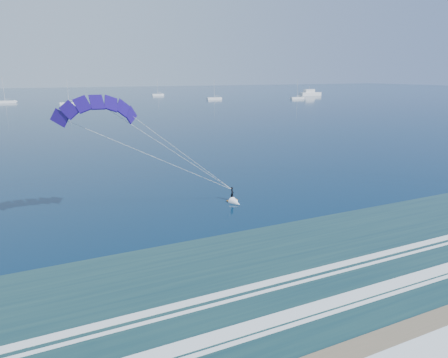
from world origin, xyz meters
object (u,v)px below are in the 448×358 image
kitesurfer_rig (172,151)px  sailboat_3 (69,103)px  sailboat_2 (5,102)px  sailboat_4 (158,95)px  sailboat_6 (297,98)px  sailboat_5 (214,98)px  motor_yacht (310,93)px

kitesurfer_rig → sailboat_3: 168.85m
kitesurfer_rig → sailboat_2: (-24.93, 194.19, -6.35)m
sailboat_4 → sailboat_6: 94.77m
kitesurfer_rig → sailboat_4: (64.27, 228.28, -6.36)m
sailboat_4 → sailboat_6: size_ratio=0.94×
sailboat_2 → sailboat_5: sailboat_2 is taller
sailboat_4 → sailboat_2: bearing=-159.1°
sailboat_3 → sailboat_6: bearing=-5.2°
sailboat_2 → sailboat_6: bearing=-13.6°
sailboat_6 → sailboat_2: bearing=166.4°
sailboat_4 → sailboat_5: bearing=-71.7°
kitesurfer_rig → sailboat_2: size_ratio=1.59×
motor_yacht → sailboat_4: bearing=154.1°
motor_yacht → sailboat_3: sailboat_3 is taller
sailboat_6 → motor_yacht: bearing=42.2°
motor_yacht → sailboat_5: bearing=-173.1°
motor_yacht → sailboat_3: (-152.82, -14.90, -0.98)m
kitesurfer_rig → motor_yacht: size_ratio=1.37×
sailboat_2 → sailboat_5: size_ratio=1.11×
sailboat_3 → sailboat_5: sailboat_5 is taller
kitesurfer_rig → sailboat_4: kitesurfer_rig is taller
sailboat_5 → sailboat_6: sailboat_5 is taller
motor_yacht → sailboat_4: (-91.84, 44.67, -0.99)m
sailboat_3 → sailboat_4: 85.25m
kitesurfer_rig → sailboat_5: size_ratio=1.77×
sailboat_3 → sailboat_4: (60.98, 59.57, -0.01)m
motor_yacht → sailboat_6: sailboat_6 is taller
sailboat_2 → sailboat_4: size_ratio=1.23×
sailboat_2 → sailboat_5: 108.73m
motor_yacht → sailboat_6: (-28.90, -26.18, -0.99)m
motor_yacht → sailboat_4: 102.13m
sailboat_2 → sailboat_6: (152.14, -36.76, -0.01)m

